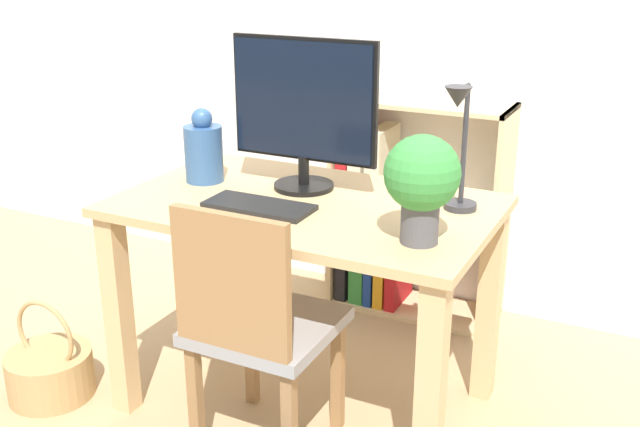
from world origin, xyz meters
The scene contains 10 objects.
ground_plane centered at (0.00, 0.00, 0.00)m, with size 10.00×10.00×0.00m, color tan.
desk centered at (0.00, 0.00, 0.59)m, with size 1.18×0.73×0.73m.
monitor centered at (-0.07, 0.12, 1.01)m, with size 0.51×0.20×0.49m.
keyboard centered at (-0.10, -0.12, 0.74)m, with size 0.34×0.15×0.02m.
vase centered at (-0.41, 0.04, 0.84)m, with size 0.13×0.13×0.25m.
desk_lamp centered at (0.46, 0.09, 0.97)m, with size 0.10×0.19×0.39m.
potted_plant centered at (0.43, -0.17, 0.91)m, with size 0.21×0.21×0.30m.
chair centered at (-0.01, -0.31, 0.45)m, with size 0.40×0.40×0.83m.
bookshelf centered at (-0.03, 0.83, 0.40)m, with size 0.71×0.28×0.91m.
basket centered at (-0.82, -0.36, 0.09)m, with size 0.30×0.30×0.36m.
Camera 1 is at (1.03, -1.98, 1.50)m, focal length 42.00 mm.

